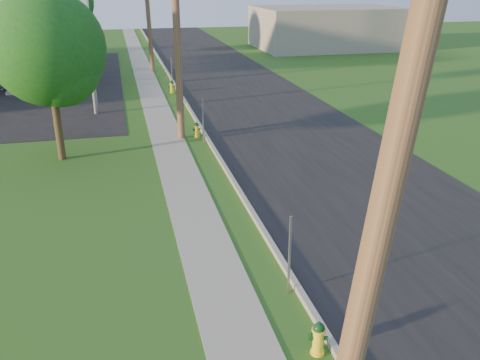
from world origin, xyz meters
The scene contains 19 objects.
road centered at (4.50, 10.00, 0.01)m, with size 8.00×120.00×0.02m, color black.
curb centered at (0.50, 10.00, 0.07)m, with size 0.15×120.00×0.15m, color gray.
sidewalk centered at (-1.25, 10.00, 0.01)m, with size 1.50×120.00×0.03m, color gray.
utility_pole_near centered at (-0.60, -1.00, 4.80)m, with size 1.40×0.32×9.48m.
utility_pole_mid centered at (-0.60, 17.00, 4.95)m, with size 1.40×0.32×9.80m.
utility_pole_far centered at (-0.60, 35.00, 4.80)m, with size 1.40×0.32×9.50m.
sign_post_near centered at (0.25, 4.20, 1.00)m, with size 0.05×0.04×2.00m, color gray.
sign_post_mid centered at (0.25, 16.00, 1.00)m, with size 0.05×0.04×2.00m, color gray.
sign_post_far centered at (0.25, 28.20, 1.00)m, with size 0.05×0.04×2.00m, color gray.
fuel_pump_ne centered at (-9.50, 30.00, 0.72)m, with size 1.20×3.20×1.90m.
fuel_pump_se centered at (-9.50, 34.00, 0.72)m, with size 1.20×3.20×1.90m.
price_pylon centered at (-4.50, 22.50, 5.43)m, with size 0.34×2.04×6.85m.
distant_building centered at (18.00, 45.00, 2.00)m, with size 14.00×10.00×4.00m, color gray.
tree_verge centered at (-5.59, 15.23, 4.23)m, with size 4.34×4.34×6.58m.
tree_lot centered at (-6.94, 43.34, 4.62)m, with size 4.73×4.73×7.18m.
hydrant_near centered at (0.16, 2.11, 0.37)m, with size 0.39×0.35×0.75m.
hydrant_mid centered at (0.11, 17.04, 0.35)m, with size 0.37×0.33×0.71m.
hydrant_far centered at (0.07, 26.80, 0.39)m, with size 0.42×0.37×0.80m.
car_silver centered at (-9.66, 31.35, 0.83)m, with size 1.96×4.86×1.66m, color #A8ABAF.
Camera 1 is at (-3.20, -5.34, 6.93)m, focal length 38.00 mm.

